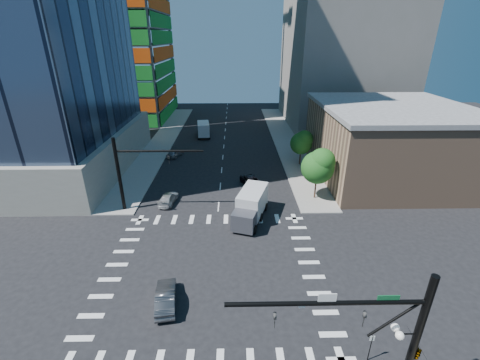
{
  "coord_description": "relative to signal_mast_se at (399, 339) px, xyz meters",
  "views": [
    {
      "loc": [
        2.04,
        -23.23,
        19.47
      ],
      "look_at": [
        2.62,
        8.0,
        5.44
      ],
      "focal_mm": 24.0,
      "sensor_mm": 36.0,
      "label": 1
    }
  ],
  "objects": [
    {
      "name": "sidewalk_nw",
      "position": [
        -23.1,
        51.5,
        -4.93
      ],
      "size": [
        5.0,
        60.0,
        0.15
      ],
      "primitive_type": "cube",
      "color": "gray",
      "rests_on": "ground"
    },
    {
      "name": "sidewalk_ne",
      "position": [
        1.9,
        51.5,
        -4.93
      ],
      "size": [
        5.0,
        60.0,
        0.15
      ],
      "primitive_type": "cube",
      "color": "gray",
      "rests_on": "ground"
    },
    {
      "name": "car_sb_near",
      "position": [
        -17.02,
        24.68,
        -4.38
      ],
      "size": [
        2.3,
        4.49,
        1.25
      ],
      "primitive_type": "imported",
      "rotation": [
        0.0,
        0.0,
        3.01
      ],
      "color": "silver",
      "rests_on": "ground"
    },
    {
      "name": "signal_mast_se",
      "position": [
        0.0,
        0.0,
        0.0
      ],
      "size": [
        10.51,
        2.48,
        9.0
      ],
      "color": "black",
      "rests_on": "sidewalk_se"
    },
    {
      "name": "commercial_building",
      "position": [
        14.4,
        33.5,
        0.31
      ],
      "size": [
        20.5,
        22.5,
        10.6
      ],
      "color": "#A1795D",
      "rests_on": "ground"
    },
    {
      "name": "car_sb_cross",
      "position": [
        -14.05,
        7.61,
        -4.3
      ],
      "size": [
        2.13,
        4.49,
        1.42
      ],
      "primitive_type": "imported",
      "rotation": [
        0.0,
        0.0,
        3.29
      ],
      "color": "#4B4C50",
      "rests_on": "ground"
    },
    {
      "name": "construction_building",
      "position": [
        -38.02,
        73.43,
        19.6
      ],
      "size": [
        25.16,
        34.5,
        70.6
      ],
      "color": "slate",
      "rests_on": "ground"
    },
    {
      "name": "box_truck_far",
      "position": [
        -15.1,
        54.73,
        -3.63
      ],
      "size": [
        3.2,
        6.21,
        3.12
      ],
      "rotation": [
        0.0,
        0.0,
        3.26
      ],
      "color": "black",
      "rests_on": "ground"
    },
    {
      "name": "car_nb_far",
      "position": [
        -6.06,
        29.53,
        -4.35
      ],
      "size": [
        3.76,
        5.18,
        1.31
      ],
      "primitive_type": "imported",
      "rotation": [
        0.0,
        0.0,
        0.38
      ],
      "color": "black",
      "rests_on": "ground"
    },
    {
      "name": "tree_south",
      "position": [
        2.03,
        25.4,
        -0.32
      ],
      "size": [
        4.16,
        4.16,
        6.82
      ],
      "color": "#382316",
      "rests_on": "sidewalk_ne"
    },
    {
      "name": "road_markings",
      "position": [
        -10.6,
        11.5,
        -5.0
      ],
      "size": [
        20.0,
        20.0,
        0.01
      ],
      "primitive_type": "cube",
      "color": "silver",
      "rests_on": "ground"
    },
    {
      "name": "car_sb_mid",
      "position": [
        -19.06,
        41.92,
        -4.34
      ],
      "size": [
        2.85,
        4.23,
        1.34
      ],
      "primitive_type": "imported",
      "rotation": [
        0.0,
        0.0,
        2.78
      ],
      "color": "#94959B",
      "rests_on": "ground"
    },
    {
      "name": "no_parking_sign",
      "position": [
        0.1,
        2.5,
        -3.63
      ],
      "size": [
        0.3,
        0.06,
        2.2
      ],
      "color": "black",
      "rests_on": "ground"
    },
    {
      "name": "signal_mast_nw",
      "position": [
        -20.6,
        23.0,
        0.49
      ],
      "size": [
        10.2,
        0.4,
        9.0
      ],
      "color": "black",
      "rests_on": "sidewalk_nw"
    },
    {
      "name": "ground",
      "position": [
        -10.6,
        11.5,
        -5.01
      ],
      "size": [
        160.0,
        160.0,
        0.0
      ],
      "primitive_type": "plane",
      "color": "black",
      "rests_on": "ground"
    },
    {
      "name": "box_truck_near",
      "position": [
        -6.83,
        20.2,
        -3.5
      ],
      "size": [
        4.64,
        7.03,
        3.41
      ],
      "rotation": [
        0.0,
        0.0,
        -0.31
      ],
      "color": "black",
      "rests_on": "ground"
    },
    {
      "name": "bg_building_ne",
      "position": [
        16.4,
        66.5,
        8.99
      ],
      "size": [
        24.0,
        30.0,
        28.0
      ],
      "primitive_type": "cube",
      "color": "slate",
      "rests_on": "ground"
    },
    {
      "name": "tree_north",
      "position": [
        2.33,
        37.4,
        -1.02
      ],
      "size": [
        3.54,
        3.52,
        5.78
      ],
      "color": "#382316",
      "rests_on": "sidewalk_ne"
    }
  ]
}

